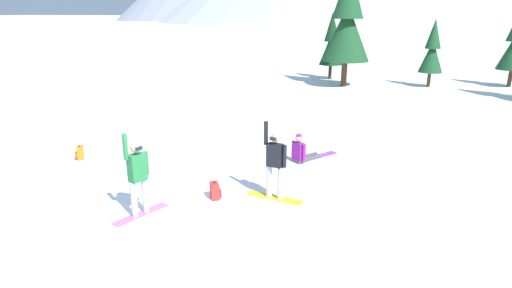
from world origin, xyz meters
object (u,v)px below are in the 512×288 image
(backpack_orange, at_px, (80,153))
(snowboarder_foreground, at_px, (138,176))
(snowboarder_background, at_px, (303,151))
(pine_tree_tall, at_px, (332,43))
(snowboarder_midground, at_px, (275,163))
(pine_tree_young, at_px, (432,50))
(pine_tree_broad, at_px, (347,22))
(backpack_red, at_px, (215,191))

(backpack_orange, bearing_deg, snowboarder_foreground, -35.31)
(snowboarder_background, distance_m, pine_tree_tall, 18.15)
(snowboarder_midground, height_order, pine_tree_young, pine_tree_young)
(snowboarder_background, xyz_separation_m, backpack_orange, (-7.03, -2.06, -0.12))
(pine_tree_broad, bearing_deg, snowboarder_background, -88.23)
(backpack_orange, bearing_deg, pine_tree_broad, 69.02)
(backpack_red, distance_m, backpack_orange, 5.67)
(snowboarder_midground, height_order, pine_tree_tall, pine_tree_tall)
(backpack_orange, bearing_deg, snowboarder_background, 16.31)
(backpack_orange, height_order, pine_tree_broad, pine_tree_broad)
(snowboarder_foreground, distance_m, backpack_orange, 5.12)
(pine_tree_young, xyz_separation_m, pine_tree_tall, (-6.54, 1.42, 0.21))
(snowboarder_midground, bearing_deg, backpack_orange, 171.61)
(snowboarder_background, distance_m, pine_tree_broad, 15.52)
(snowboarder_foreground, bearing_deg, snowboarder_background, 59.75)
(backpack_orange, height_order, pine_tree_young, pine_tree_young)
(pine_tree_tall, bearing_deg, snowboarder_foreground, -92.83)
(snowboarder_foreground, relative_size, pine_tree_tall, 0.45)
(snowboarder_midground, bearing_deg, pine_tree_young, 76.05)
(pine_tree_young, bearing_deg, pine_tree_tall, 167.71)
(pine_tree_broad, bearing_deg, pine_tree_young, 15.41)
(pine_tree_broad, distance_m, pine_tree_tall, 3.50)
(snowboarder_midground, bearing_deg, pine_tree_broad, 91.17)
(backpack_red, height_order, backpack_orange, same)
(backpack_red, relative_size, pine_tree_tall, 0.10)
(snowboarder_foreground, relative_size, pine_tree_broad, 0.28)
(snowboarder_midground, height_order, backpack_orange, snowboarder_midground)
(snowboarder_foreground, height_order, snowboarder_midground, snowboarder_foreground)
(snowboarder_foreground, distance_m, pine_tree_broad, 20.42)
(backpack_orange, distance_m, pine_tree_tall, 20.80)
(snowboarder_foreground, height_order, snowboarder_background, snowboarder_foreground)
(snowboarder_midground, distance_m, backpack_red, 1.72)
(backpack_red, distance_m, pine_tree_young, 21.16)
(snowboarder_midground, relative_size, snowboarder_background, 1.22)
(snowboarder_midground, bearing_deg, backpack_red, -161.43)
(backpack_orange, relative_size, pine_tree_tall, 0.10)
(backpack_red, height_order, pine_tree_young, pine_tree_young)
(snowboarder_foreground, bearing_deg, backpack_red, 46.45)
(snowboarder_background, height_order, pine_tree_broad, pine_tree_broad)
(snowboarder_background, distance_m, backpack_orange, 7.32)
(pine_tree_young, bearing_deg, snowboarder_background, -106.11)
(snowboarder_background, bearing_deg, pine_tree_young, 73.89)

